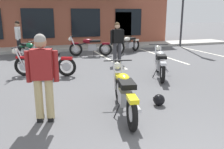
% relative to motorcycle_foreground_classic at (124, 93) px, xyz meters
% --- Properties ---
extents(ground_plane, '(80.00, 80.00, 0.00)m').
position_rel_motorcycle_foreground_classic_xyz_m(ground_plane, '(0.23, 1.43, -0.46)').
color(ground_plane, '#515154').
extents(sidewalk_kerb, '(22.00, 1.80, 0.14)m').
position_rel_motorcycle_foreground_classic_xyz_m(sidewalk_kerb, '(0.23, 9.80, -0.39)').
color(sidewalk_kerb, '#A8A59E').
rests_on(sidewalk_kerb, ground_plane).
extents(brick_storefront_building, '(14.12, 6.87, 4.16)m').
position_rel_motorcycle_foreground_classic_xyz_m(brick_storefront_building, '(0.23, 13.64, 1.62)').
color(brick_storefront_building, brown).
rests_on(brick_storefront_building, ground_plane).
extents(painted_stall_lines, '(13.84, 4.80, 0.01)m').
position_rel_motorcycle_foreground_classic_xyz_m(painted_stall_lines, '(0.23, 6.20, -0.46)').
color(painted_stall_lines, silver).
rests_on(painted_stall_lines, ground_plane).
extents(motorcycle_foreground_classic, '(0.77, 2.09, 0.98)m').
position_rel_motorcycle_foreground_classic_xyz_m(motorcycle_foreground_classic, '(0.00, 0.00, 0.00)').
color(motorcycle_foreground_classic, black).
rests_on(motorcycle_foreground_classic, ground_plane).
extents(motorcycle_black_cruiser, '(2.00, 1.08, 0.98)m').
position_rel_motorcycle_foreground_classic_xyz_m(motorcycle_black_cruiser, '(-1.34, 3.79, 0.00)').
color(motorcycle_black_cruiser, black).
rests_on(motorcycle_black_cruiser, ground_plane).
extents(motorcycle_silver_naked, '(1.06, 2.01, 0.98)m').
position_rel_motorcycle_foreground_classic_xyz_m(motorcycle_silver_naked, '(-1.80, 6.50, 0.00)').
color(motorcycle_silver_naked, black).
rests_on(motorcycle_silver_naked, ground_plane).
extents(motorcycle_blue_standard, '(1.83, 1.41, 0.98)m').
position_rel_motorcycle_foreground_classic_xyz_m(motorcycle_blue_standard, '(3.17, 7.48, 0.00)').
color(motorcycle_blue_standard, black).
rests_on(motorcycle_blue_standard, ground_plane).
extents(motorcycle_green_cafe_racer, '(2.06, 0.91, 0.98)m').
position_rel_motorcycle_foreground_classic_xyz_m(motorcycle_green_cafe_racer, '(1.03, 7.13, 0.00)').
color(motorcycle_green_cafe_racer, black).
rests_on(motorcycle_green_cafe_racer, ground_plane).
extents(motorcycle_orange_scrambler, '(1.14, 1.98, 0.98)m').
position_rel_motorcycle_foreground_classic_xyz_m(motorcycle_orange_scrambler, '(2.22, 2.46, 0.00)').
color(motorcycle_orange_scrambler, black).
rests_on(motorcycle_orange_scrambler, ground_plane).
extents(person_in_black_shirt, '(0.30, 0.61, 1.68)m').
position_rel_motorcycle_foreground_classic_xyz_m(person_in_black_shirt, '(-2.24, 8.25, 0.49)').
color(person_in_black_shirt, black).
rests_on(person_in_black_shirt, ground_plane).
extents(person_in_shorts_foreground, '(0.60, 0.29, 1.68)m').
position_rel_motorcycle_foreground_classic_xyz_m(person_in_shorts_foreground, '(1.65, 5.00, 0.49)').
color(person_in_shorts_foreground, black).
rests_on(person_in_shorts_foreground, ground_plane).
extents(person_by_back_row, '(0.61, 0.34, 1.68)m').
position_rel_motorcycle_foreground_classic_xyz_m(person_by_back_row, '(-1.56, 0.17, 0.49)').
color(person_by_back_row, black).
rests_on(person_by_back_row, ground_plane).
extents(helmet_on_pavement, '(0.26, 0.26, 0.26)m').
position_rel_motorcycle_foreground_classic_xyz_m(helmet_on_pavement, '(0.92, 0.20, -0.33)').
color(helmet_on_pavement, black).
rests_on(helmet_on_pavement, ground_plane).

